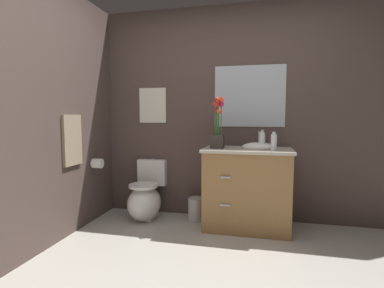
# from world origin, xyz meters

# --- Properties ---
(wall_back) EXTENTS (4.68, 0.05, 2.50)m
(wall_back) POSITION_xyz_m (0.20, 1.67, 1.25)
(wall_back) COLOR #4C3D38
(wall_back) RESTS_ON ground_plane
(wall_left) EXTENTS (0.05, 4.59, 2.50)m
(wall_left) POSITION_xyz_m (-1.53, 0.49, 1.25)
(wall_left) COLOR #4C3D38
(wall_left) RESTS_ON ground_plane
(toilet) EXTENTS (0.38, 0.59, 0.69)m
(toilet) POSITION_xyz_m (-0.93, 1.37, 0.24)
(toilet) COLOR white
(toilet) RESTS_ON ground_plane
(vanity_cabinet) EXTENTS (0.94, 0.56, 1.06)m
(vanity_cabinet) POSITION_xyz_m (0.26, 1.34, 0.45)
(vanity_cabinet) COLOR #9E7242
(vanity_cabinet) RESTS_ON ground_plane
(flower_vase) EXTENTS (0.14, 0.14, 0.55)m
(flower_vase) POSITION_xyz_m (-0.06, 1.30, 1.09)
(flower_vase) COLOR #38332D
(flower_vase) RESTS_ON vanity_cabinet
(soap_bottle) EXTENTS (0.06, 0.06, 0.19)m
(soap_bottle) POSITION_xyz_m (0.52, 1.21, 0.96)
(soap_bottle) COLOR white
(soap_bottle) RESTS_ON vanity_cabinet
(lotion_bottle) EXTENTS (0.07, 0.07, 0.18)m
(lotion_bottle) POSITION_xyz_m (0.41, 1.39, 0.96)
(lotion_bottle) COLOR beige
(lotion_bottle) RESTS_ON vanity_cabinet
(hand_wash_bottle) EXTENTS (0.05, 0.05, 0.20)m
(hand_wash_bottle) POSITION_xyz_m (0.41, 1.29, 0.97)
(hand_wash_bottle) COLOR white
(hand_wash_bottle) RESTS_ON vanity_cabinet
(trash_bin) EXTENTS (0.18, 0.18, 0.27)m
(trash_bin) POSITION_xyz_m (-0.33, 1.44, 0.14)
(trash_bin) COLOR #B7B7BC
(trash_bin) RESTS_ON ground_plane
(wall_poster) EXTENTS (0.34, 0.01, 0.43)m
(wall_poster) POSITION_xyz_m (-0.93, 1.63, 1.36)
(wall_poster) COLOR silver
(wall_mirror) EXTENTS (0.80, 0.01, 0.70)m
(wall_mirror) POSITION_xyz_m (0.26, 1.63, 1.45)
(wall_mirror) COLOR #B2BCC6
(hanging_towel) EXTENTS (0.03, 0.28, 0.52)m
(hanging_towel) POSITION_xyz_m (-1.49, 0.81, 0.98)
(hanging_towel) COLOR gray
(toilet_paper_roll) EXTENTS (0.11, 0.11, 0.11)m
(toilet_paper_roll) POSITION_xyz_m (-1.43, 1.17, 0.68)
(toilet_paper_roll) COLOR white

